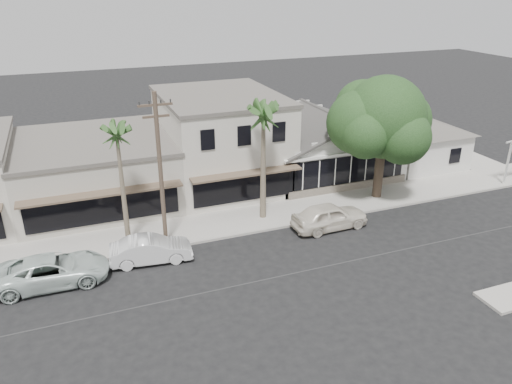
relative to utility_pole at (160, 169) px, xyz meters
name	(u,v)px	position (x,y,z in m)	size (l,w,h in m)	color
ground	(349,261)	(9.00, -5.20, -4.79)	(140.00, 140.00, 0.00)	black
sidewalk_north	(177,231)	(1.00, 1.55, -4.71)	(90.00, 3.50, 0.15)	#9E9991
corner_shop	(324,142)	(14.00, 7.27, -2.17)	(10.40, 8.60, 5.10)	white
side_cottage	(417,147)	(22.20, 6.30, -3.29)	(6.00, 6.00, 3.00)	white
row_building_near	(221,141)	(6.00, 8.30, -1.54)	(8.00, 10.00, 6.50)	beige
row_building_midnear	(96,172)	(-3.00, 8.30, -2.69)	(10.00, 10.00, 4.20)	#B4AEA1
utility_pole	(160,169)	(0.00, 0.00, 0.00)	(1.80, 0.24, 9.00)	brown
car_0	(330,216)	(9.90, -1.27, -3.98)	(1.92, 4.77, 1.63)	silver
car_1	(151,250)	(-1.07, -1.27, -4.06)	(1.53, 4.39, 1.45)	silver
car_2	(52,270)	(-6.07, -1.63, -4.03)	(2.53, 5.49, 1.53)	silver
shade_tree	(381,119)	(15.20, 1.87, 0.86)	(7.73, 6.99, 8.58)	#45362A
palm_east	(263,114)	(6.56, 1.43, 2.10)	(3.04, 3.04, 8.10)	#726651
palm_mid	(117,136)	(-2.00, 0.78, 1.88)	(2.77, 2.77, 7.74)	#726651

